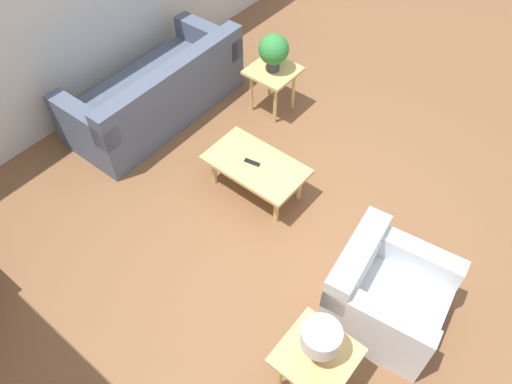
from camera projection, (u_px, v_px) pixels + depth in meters
name	position (u px, v px, depth m)	size (l,w,h in m)	color
ground_plane	(295.00, 231.00, 4.85)	(14.00, 14.00, 0.00)	brown
sofa	(158.00, 94.00, 5.73)	(0.96, 2.14, 0.82)	#4C566B
armchair	(384.00, 295.00, 4.05)	(0.97, 0.93, 0.78)	silver
coffee_table	(256.00, 167.00, 4.93)	(1.00, 0.57, 0.40)	tan
side_table_plant	(273.00, 76.00, 5.67)	(0.52, 0.52, 0.56)	tan
side_table_lamp	(316.00, 360.00, 3.55)	(0.52, 0.52, 0.56)	tan
potted_plant	(274.00, 50.00, 5.41)	(0.34, 0.34, 0.43)	#333338
table_lamp	(321.00, 339.00, 3.28)	(0.27, 0.27, 0.37)	red
remote_control	(252.00, 162.00, 4.89)	(0.16, 0.07, 0.02)	black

